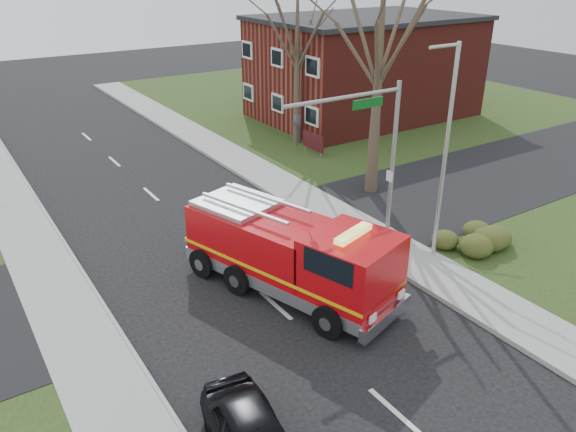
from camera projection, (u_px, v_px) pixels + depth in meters
ground at (276, 306)px, 19.52m from camera, size 120.00×120.00×0.00m
sidewalk_right at (406, 256)px, 22.56m from camera, size 2.40×80.00×0.15m
sidewalk_left at (96, 369)px, 16.40m from camera, size 2.40×80.00×0.15m
cross_street_right at (556, 157)px, 33.64m from camera, size 30.00×8.00×0.15m
brick_building at (364, 67)px, 41.07m from camera, size 15.40×10.40×7.25m
health_center_sign at (313, 142)px, 33.85m from camera, size 0.12×2.00×1.40m
hedge_corner at (474, 237)px, 22.98m from camera, size 2.80×2.00×0.90m
bare_tree_near at (380, 43)px, 25.67m from camera, size 6.00×6.00×12.00m
bare_tree_far at (297, 40)px, 33.63m from camera, size 5.25×5.25×10.50m
traffic_signal_mast at (370, 140)px, 21.26m from camera, size 5.29×0.18×6.80m
streetlight_pole at (445, 149)px, 20.77m from camera, size 1.48×0.16×8.40m
fire_engine at (292, 256)px, 19.77m from camera, size 4.98×8.42×3.21m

